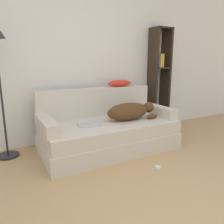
# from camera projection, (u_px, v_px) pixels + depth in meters

# --- Properties ---
(wall_back) EXTENTS (8.00, 0.06, 2.70)m
(wall_back) POSITION_uv_depth(u_px,v_px,m) (74.00, 50.00, 3.20)
(wall_back) COLOR silver
(wall_back) RESTS_ON ground_plane
(couch) EXTENTS (1.80, 0.93, 0.39)m
(couch) POSITION_uv_depth(u_px,v_px,m) (109.00, 135.00, 3.00)
(couch) COLOR beige
(couch) RESTS_ON ground_plane
(couch_backrest) EXTENTS (1.76, 0.15, 0.41)m
(couch_backrest) POSITION_uv_depth(u_px,v_px,m) (96.00, 102.00, 3.25)
(couch_backrest) COLOR beige
(couch_backrest) RESTS_ON couch
(couch_arm_left) EXTENTS (0.15, 0.74, 0.14)m
(couch_arm_left) POSITION_uv_depth(u_px,v_px,m) (46.00, 124.00, 2.55)
(couch_arm_left) COLOR beige
(couch_arm_left) RESTS_ON couch
(couch_arm_right) EXTENTS (0.15, 0.74, 0.14)m
(couch_arm_right) POSITION_uv_depth(u_px,v_px,m) (157.00, 110.00, 3.32)
(couch_arm_right) COLOR beige
(couch_arm_right) RESTS_ON couch
(dog) EXTENTS (0.74, 0.26, 0.24)m
(dog) POSITION_uv_depth(u_px,v_px,m) (130.00, 111.00, 3.01)
(dog) COLOR #513319
(dog) RESTS_ON couch
(laptop) EXTENTS (0.32, 0.24, 0.02)m
(laptop) POSITION_uv_depth(u_px,v_px,m) (89.00, 125.00, 2.77)
(laptop) COLOR #B7B7BC
(laptop) RESTS_ON couch
(throw_pillow) EXTENTS (0.41, 0.15, 0.10)m
(throw_pillow) POSITION_uv_depth(u_px,v_px,m) (120.00, 83.00, 3.38)
(throw_pillow) COLOR red
(throw_pillow) RESTS_ON couch_backrest
(bookshelf) EXTENTS (0.33, 0.26, 1.74)m
(bookshelf) POSITION_uv_depth(u_px,v_px,m) (159.00, 75.00, 3.81)
(bookshelf) COLOR #2D2319
(bookshelf) RESTS_ON ground_plane
(power_adapter) EXTENTS (0.06, 0.06, 0.03)m
(power_adapter) POSITION_uv_depth(u_px,v_px,m) (158.00, 168.00, 2.46)
(power_adapter) COLOR silver
(power_adapter) RESTS_ON ground_plane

